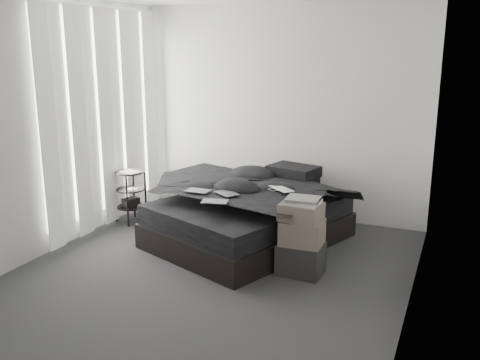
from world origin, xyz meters
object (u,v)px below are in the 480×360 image
at_px(laptop, 278,183).
at_px(box_lower, 301,259).
at_px(bed, 249,230).
at_px(side_stand, 131,197).

height_order(laptop, box_lower, laptop).
xyz_separation_m(bed, laptop, (0.36, -0.08, 0.59)).
bearing_deg(laptop, box_lower, -11.93).
distance_m(laptop, side_stand, 1.97).
height_order(bed, box_lower, box_lower).
height_order(laptop, side_stand, laptop).
distance_m(bed, box_lower, 0.98).
bearing_deg(side_stand, box_lower, -15.53).
relative_size(bed, side_stand, 3.14).
xyz_separation_m(laptop, box_lower, (0.42, -0.52, -0.57)).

